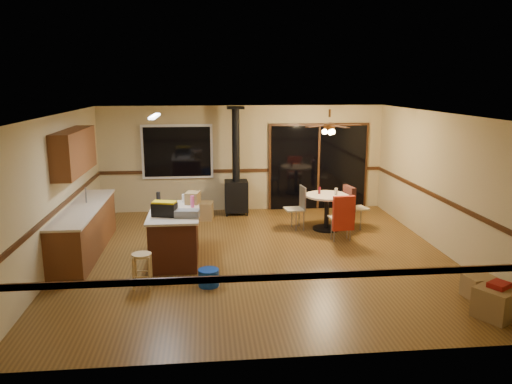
{
  "coord_description": "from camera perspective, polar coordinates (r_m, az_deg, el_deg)",
  "views": [
    {
      "loc": [
        -0.92,
        -8.71,
        3.14
      ],
      "look_at": [
        0.0,
        0.3,
        1.15
      ],
      "focal_mm": 35.0,
      "sensor_mm": 36.0,
      "label": 1
    }
  ],
  "objects": [
    {
      "name": "ceiling_fan",
      "position": [
        10.63,
        8.37,
        7.26
      ],
      "size": [
        0.24,
        0.24,
        0.55
      ],
      "color": "brown",
      "rests_on": "ceiling"
    },
    {
      "name": "sliding_door",
      "position": [
        12.66,
        7.13,
        2.79
      ],
      "size": [
        2.52,
        0.1,
        2.1
      ],
      "primitive_type": "cube",
      "color": "black",
      "rests_on": "ground"
    },
    {
      "name": "glass_red",
      "position": [
        10.89,
        7.26,
        0.2
      ],
      "size": [
        0.07,
        0.07,
        0.16
      ],
      "primitive_type": "cylinder",
      "rotation": [
        0.0,
        0.0,
        0.31
      ],
      "color": "#590C14",
      "rests_on": "dining_table"
    },
    {
      "name": "kitchen_island",
      "position": [
        9.13,
        -9.24,
        -4.88
      ],
      "size": [
        0.88,
        1.68,
        0.9
      ],
      "color": "#411C10",
      "rests_on": "ground"
    },
    {
      "name": "dining_table",
      "position": [
        10.9,
        8.1,
        -1.57
      ],
      "size": [
        0.95,
        0.95,
        0.78
      ],
      "color": "black",
      "rests_on": "ground"
    },
    {
      "name": "countertop",
      "position": [
        9.75,
        -19.18,
        -1.71
      ],
      "size": [
        0.64,
        3.04,
        0.04
      ],
      "primitive_type": "cube",
      "color": "beige",
      "rests_on": "lower_cabinets"
    },
    {
      "name": "toolbox_yellow_lid",
      "position": [
        8.65,
        -10.45,
        -1.16
      ],
      "size": [
        0.43,
        0.3,
        0.03
      ],
      "primitive_type": "cube",
      "rotation": [
        0.0,
        0.0,
        -0.26
      ],
      "color": "gold",
      "rests_on": "toolbox_black"
    },
    {
      "name": "box_under_window",
      "position": [
        11.75,
        -6.21,
        -2.16
      ],
      "size": [
        0.55,
        0.46,
        0.41
      ],
      "primitive_type": "cube",
      "rotation": [
        0.0,
        0.0,
        -0.11
      ],
      "color": "olive",
      "rests_on": "floor"
    },
    {
      "name": "blue_bucket",
      "position": [
        8.0,
        -5.43,
        -9.71
      ],
      "size": [
        0.34,
        0.34,
        0.27
      ],
      "primitive_type": "cylinder",
      "rotation": [
        0.0,
        0.0,
        0.04
      ],
      "color": "#0B36A5",
      "rests_on": "floor"
    },
    {
      "name": "chair_near",
      "position": [
        10.09,
        9.94,
        -2.39
      ],
      "size": [
        0.46,
        0.49,
        0.7
      ],
      "color": "tan",
      "rests_on": "ground"
    },
    {
      "name": "glass_cream",
      "position": [
        10.83,
        9.14,
        0.06
      ],
      "size": [
        0.07,
        0.07,
        0.15
      ],
      "primitive_type": "cylinder",
      "rotation": [
        0.0,
        0.0,
        -0.14
      ],
      "color": "beige",
      "rests_on": "dining_table"
    },
    {
      "name": "floor",
      "position": [
        9.3,
        0.19,
        -7.33
      ],
      "size": [
        7.0,
        7.0,
        0.0
      ],
      "primitive_type": "plane",
      "color": "brown",
      "rests_on": "ground"
    },
    {
      "name": "fluorescent_strip",
      "position": [
        9.07,
        -11.51,
        8.48
      ],
      "size": [
        0.1,
        1.2,
        0.04
      ],
      "primitive_type": "cube",
      "color": "white",
      "rests_on": "ceiling"
    },
    {
      "name": "ceiling",
      "position": [
        8.78,
        0.2,
        8.86
      ],
      "size": [
        7.0,
        7.0,
        0.0
      ],
      "primitive_type": "plane",
      "rotation": [
        3.14,
        0.0,
        0.0
      ],
      "color": "silver",
      "rests_on": "ground"
    },
    {
      "name": "wall_left",
      "position": [
        9.27,
        -21.86,
        0.04
      ],
      "size": [
        0.0,
        7.0,
        7.0
      ],
      "primitive_type": "plane",
      "rotation": [
        1.57,
        0.0,
        1.57
      ],
      "color": "tan",
      "rests_on": "ground"
    },
    {
      "name": "window",
      "position": [
        12.29,
        -8.98,
        4.57
      ],
      "size": [
        1.72,
        0.1,
        1.32
      ],
      "primitive_type": "cube",
      "color": "black",
      "rests_on": "ground"
    },
    {
      "name": "wall_right",
      "position": [
        9.94,
        20.7,
        0.92
      ],
      "size": [
        0.0,
        7.0,
        7.0
      ],
      "primitive_type": "plane",
      "rotation": [
        1.57,
        0.0,
        -1.57
      ],
      "color": "tan",
      "rests_on": "ground"
    },
    {
      "name": "lower_cabinets",
      "position": [
        9.87,
        -19.0,
        -4.24
      ],
      "size": [
        0.6,
        3.0,
        0.86
      ],
      "primitive_type": "cube",
      "color": "brown",
      "rests_on": "ground"
    },
    {
      "name": "chair_rail",
      "position": [
        9.02,
        0.19,
        -1.34
      ],
      "size": [
        7.0,
        7.0,
        0.08
      ],
      "primitive_type": null,
      "color": "#3A1F0E",
      "rests_on": "ground"
    },
    {
      "name": "box_corner_b",
      "position": [
        8.27,
        24.12,
        -9.82
      ],
      "size": [
        0.46,
        0.42,
        0.33
      ],
      "primitive_type": "cube",
      "rotation": [
        0.0,
        0.0,
        0.16
      ],
      "color": "olive",
      "rests_on": "floor"
    },
    {
      "name": "upper_cabinets",
      "position": [
        9.79,
        -20.06,
        4.37
      ],
      "size": [
        0.35,
        2.0,
        0.8
      ],
      "primitive_type": "cube",
      "color": "brown",
      "rests_on": "ground"
    },
    {
      "name": "box_small_red",
      "position": [
        7.62,
        26.04,
        -9.52
      ],
      "size": [
        0.34,
        0.33,
        0.07
      ],
      "primitive_type": "cube",
      "rotation": [
        0.0,
        0.0,
        0.54
      ],
      "color": "maroon",
      "rests_on": "box_corner_a"
    },
    {
      "name": "bottle_pink",
      "position": [
        9.21,
        -7.29,
        -1.09
      ],
      "size": [
        0.09,
        0.09,
        0.22
      ],
      "primitive_type": "cylinder",
      "rotation": [
        0.0,
        0.0,
        0.32
      ],
      "color": "#D84C8C",
      "rests_on": "kitchen_island"
    },
    {
      "name": "toolbox_black",
      "position": [
        8.68,
        -10.42,
        -1.99
      ],
      "size": [
        0.45,
        0.32,
        0.23
      ],
      "primitive_type": "cube",
      "rotation": [
        0.0,
        0.0,
        -0.26
      ],
      "color": "black",
      "rests_on": "kitchen_island"
    },
    {
      "name": "toolbox_grey",
      "position": [
        8.56,
        -7.88,
        -2.45
      ],
      "size": [
        0.43,
        0.27,
        0.13
      ],
      "primitive_type": "cube",
      "rotation": [
        0.0,
        0.0,
        -0.12
      ],
      "color": "slate",
      "rests_on": "kitchen_island"
    },
    {
      "name": "wall_back",
      "position": [
        12.38,
        -1.51,
        3.84
      ],
      "size": [
        7.0,
        0.0,
        7.0
      ],
      "primitive_type": "plane",
      "rotation": [
        1.57,
        0.0,
        0.0
      ],
      "color": "tan",
      "rests_on": "ground"
    },
    {
      "name": "box_on_island",
      "position": [
        9.52,
        -7.25,
        -0.65
      ],
      "size": [
        0.3,
        0.37,
        0.22
      ],
      "primitive_type": "cube",
      "rotation": [
        0.0,
        0.0,
        -0.22
      ],
      "color": "olive",
      "rests_on": "kitchen_island"
    },
    {
      "name": "box_corner_a",
      "position": [
        7.71,
        25.86,
        -11.24
      ],
      "size": [
        0.72,
        0.69,
        0.42
      ],
      "primitive_type": "cube",
      "rotation": [
        0.0,
        0.0,
        0.54
      ],
      "color": "olive",
      "rests_on": "floor"
    },
    {
      "name": "wall_front",
      "position": [
        5.6,
        3.98,
        -6.82
      ],
      "size": [
        7.0,
        0.0,
        7.0
      ],
      "primitive_type": "plane",
      "rotation": [
        -1.57,
        0.0,
        0.0
      ],
      "color": "tan",
      "rests_on": "ground"
    },
    {
      "name": "bottle_white",
      "position": [
        9.61,
        -8.29,
        -0.72
      ],
      "size": [
        0.06,
        0.06,
        0.16
      ],
      "primitive_type": "cylinder",
      "rotation": [
        0.0,
        0.0,
        0.13
      ],
      "color": "white",
      "rests_on": "kitchen_island"
    },
    {
      "name": "wood_stove",
      "position": [
        12.03,
        -2.28,
        0.82
      ],
      "size": [
        0.55,
        0.5,
        2.52
      ],
      "color": "black",
      "rests_on": "ground"
    },
    {
      "name": "bottle_dark",
      "position": [
        9.37,
        -11.09,
        -0.83
      ],
      "size": [
        0.09,
        0.09,
        0.27
      ],
      "primitive_type": "cylinder",
      "rotation": [
        0.0,
        0.0,
        0.21
      ],
      "color": "black",
      "rests_on": "kitchen_island"
    },
    {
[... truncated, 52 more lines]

